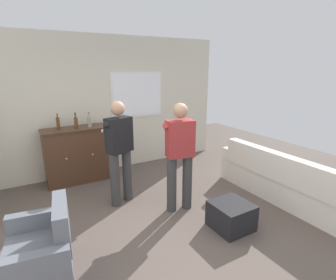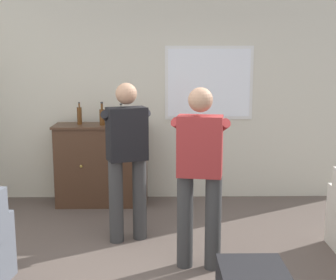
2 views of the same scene
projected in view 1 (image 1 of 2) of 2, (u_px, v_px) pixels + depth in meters
ground at (173, 228)px, 3.66m from camera, size 10.40×10.40×0.00m
wall_back_with_window at (109, 105)px, 5.50m from camera, size 5.20×0.15×2.80m
couch at (285, 184)px, 4.29m from camera, size 0.57×2.59×0.86m
armchair at (42, 256)px, 2.71m from camera, size 0.75×0.96×0.85m
sideboard_cabinet at (77, 155)px, 5.05m from camera, size 1.22×0.49×1.07m
bottle_wine_green at (76, 122)px, 4.85m from camera, size 0.07×0.07×0.30m
bottle_liquor_amber at (89, 122)px, 4.97m from camera, size 0.07×0.07×0.28m
bottle_spirits_clear at (58, 123)px, 4.76m from camera, size 0.06×0.06×0.29m
ottoman at (231, 216)px, 3.63m from camera, size 0.51×0.51×0.37m
person_standing_left at (119, 148)px, 4.13m from camera, size 0.52×0.52×1.68m
person_standing_right at (180, 152)px, 3.92m from camera, size 0.55×0.50×1.68m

